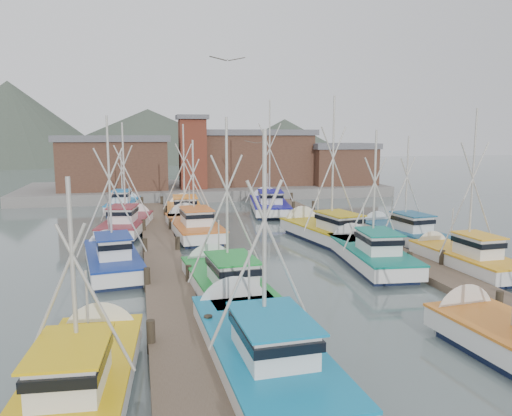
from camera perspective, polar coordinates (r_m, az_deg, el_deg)
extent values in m
plane|color=#4D5D5C|center=(28.14, 4.27, -7.16)|extent=(260.00, 260.00, 0.00)
cube|color=brown|center=(30.75, -10.64, -5.55)|extent=(2.20, 46.00, 0.40)
cylinder|color=black|center=(18.27, -11.90, -14.64)|extent=(0.30, 0.30, 1.50)
cylinder|color=black|center=(24.87, -12.32, -8.36)|extent=(0.30, 0.30, 1.50)
cylinder|color=black|center=(31.64, -12.56, -4.74)|extent=(0.30, 0.30, 1.50)
cylinder|color=black|center=(38.49, -12.71, -2.40)|extent=(0.30, 0.30, 1.50)
cylinder|color=black|center=(45.39, -12.81, -0.77)|extent=(0.30, 0.30, 1.50)
cylinder|color=black|center=(52.32, -12.89, 0.43)|extent=(0.30, 0.30, 1.50)
cylinder|color=black|center=(18.41, -5.46, -14.32)|extent=(0.30, 0.30, 1.50)
cylinder|color=black|center=(24.97, -7.68, -8.17)|extent=(0.30, 0.30, 1.50)
cylinder|color=black|center=(31.72, -8.93, -4.61)|extent=(0.30, 0.30, 1.50)
cylinder|color=black|center=(38.56, -9.74, -2.30)|extent=(0.30, 0.30, 1.50)
cylinder|color=black|center=(45.45, -10.29, -0.69)|extent=(0.30, 0.30, 1.50)
cylinder|color=black|center=(52.36, -10.70, 0.50)|extent=(0.30, 0.30, 1.50)
cube|color=brown|center=(34.29, 13.48, -4.18)|extent=(2.20, 46.00, 0.40)
cylinder|color=black|center=(23.16, 25.99, -10.32)|extent=(0.30, 0.30, 1.50)
cylinder|color=black|center=(28.65, 17.11, -6.30)|extent=(0.30, 0.30, 1.50)
cylinder|color=black|center=(34.69, 11.28, -3.54)|extent=(0.30, 0.30, 1.50)
cylinder|color=black|center=(41.04, 7.23, -1.59)|extent=(0.30, 0.30, 1.50)
cylinder|color=black|center=(47.57, 4.29, -0.17)|extent=(0.30, 0.30, 1.50)
cylinder|color=black|center=(54.22, 2.07, 0.91)|extent=(0.30, 0.30, 1.50)
cylinder|color=black|center=(29.69, 20.46, -5.95)|extent=(0.30, 0.30, 1.50)
cylinder|color=black|center=(35.56, 14.22, -3.35)|extent=(0.30, 0.30, 1.50)
cylinder|color=black|center=(41.77, 9.81, -1.47)|extent=(0.30, 0.30, 1.50)
cylinder|color=black|center=(48.20, 6.56, -0.09)|extent=(0.30, 0.30, 1.50)
cylinder|color=black|center=(54.77, 4.08, 0.97)|extent=(0.30, 0.30, 1.50)
cube|color=gray|center=(63.75, -5.77, 2.14)|extent=(44.00, 16.00, 1.20)
cube|color=brown|center=(61.00, -15.90, 4.74)|extent=(12.00, 8.00, 5.50)
cube|color=slate|center=(60.90, -16.02, 7.65)|extent=(12.72, 8.48, 0.70)
cube|color=brown|center=(64.50, -0.51, 5.56)|extent=(14.00, 9.00, 6.20)
cube|color=slate|center=(64.42, -0.51, 8.62)|extent=(14.84, 9.54, 0.70)
cube|color=brown|center=(65.06, 9.61, 4.71)|extent=(8.00, 6.00, 4.50)
cube|color=slate|center=(64.95, 9.67, 7.00)|extent=(8.48, 6.36, 0.70)
cube|color=maroon|center=(59.21, -7.26, 6.10)|extent=(3.00, 3.00, 8.00)
cube|color=slate|center=(59.19, -7.34, 10.21)|extent=(3.60, 3.60, 0.50)
cone|color=#444E41|center=(144.57, -26.03, 4.60)|extent=(110.00, 110.00, 42.00)
cone|color=#444E41|center=(156.05, -12.12, 5.49)|extent=(140.00, 140.00, 30.00)
cone|color=#444E41|center=(152.29, 3.26, 5.60)|extent=(90.00, 90.00, 24.00)
cube|color=#0F1935|center=(16.79, 0.74, -18.12)|extent=(2.99, 8.37, 0.70)
cube|color=white|center=(16.51, 0.75, -16.10)|extent=(3.40, 9.51, 0.80)
cube|color=#0C7DAB|center=(16.36, 0.75, -14.89)|extent=(3.49, 9.61, 0.10)
cone|color=white|center=(20.80, -2.91, -11.26)|extent=(2.98, 1.20, 2.94)
cube|color=white|center=(15.14, 1.97, -14.54)|extent=(2.00, 2.89, 1.10)
cube|color=black|center=(15.05, 1.98, -13.73)|extent=(2.13, 3.17, 0.28)
cube|color=#0C7DAB|center=(14.92, 1.99, -12.45)|extent=(2.26, 3.37, 0.07)
cylinder|color=#B7B2A8|center=(15.17, 0.97, -3.56)|extent=(0.14, 0.14, 6.61)
cylinder|color=#B7B2A8|center=(15.20, -1.23, -6.55)|extent=(2.38, 0.18, 5.17)
cylinder|color=#B7B2A8|center=(15.53, 3.11, -6.24)|extent=(2.38, 0.18, 5.17)
cylinder|color=#B7B2A8|center=(17.47, -0.80, -9.09)|extent=(0.08, 0.08, 2.63)
cone|color=white|center=(21.55, 21.72, -11.16)|extent=(2.81, 1.33, 2.73)
cube|color=#0F1935|center=(15.74, -19.30, -20.56)|extent=(2.97, 7.42, 0.70)
cube|color=white|center=(15.44, -19.42, -18.45)|extent=(3.38, 8.43, 0.80)
cube|color=yellow|center=(15.28, -19.49, -17.17)|extent=(3.46, 8.52, 0.10)
cone|color=white|center=(19.20, -17.01, -13.35)|extent=(2.65, 1.32, 2.57)
cube|color=white|center=(14.16, -20.41, -16.79)|extent=(1.87, 2.60, 1.10)
cube|color=black|center=(14.07, -20.46, -15.94)|extent=(1.99, 2.86, 0.28)
cube|color=yellow|center=(13.93, -20.54, -14.58)|extent=(2.11, 3.03, 0.07)
cylinder|color=#B7B2A8|center=(14.18, -20.16, -7.51)|extent=(0.13, 0.13, 5.38)
cylinder|color=#B7B2A8|center=(14.49, -22.26, -9.90)|extent=(1.94, 0.26, 4.21)
cylinder|color=#B7B2A8|center=(14.26, -17.77, -9.97)|extent=(1.94, 0.26, 4.21)
cylinder|color=#B7B2A8|center=(16.16, -18.69, -11.01)|extent=(0.08, 0.08, 2.47)
cube|color=#0F1935|center=(23.35, -3.34, -10.33)|extent=(2.97, 7.63, 0.70)
cube|color=white|center=(23.15, -3.36, -8.81)|extent=(3.37, 8.67, 0.80)
cube|color=#169430|center=(23.04, -3.37, -7.91)|extent=(3.46, 8.76, 0.10)
cone|color=white|center=(27.17, -5.55, -6.54)|extent=(2.73, 1.29, 2.65)
cube|color=white|center=(21.93, -2.73, -7.20)|extent=(1.89, 2.67, 1.10)
cube|color=black|center=(21.87, -2.73, -6.62)|extent=(2.02, 2.93, 0.28)
cube|color=#169430|center=(21.78, -2.74, -5.70)|extent=(2.15, 3.10, 0.07)
cylinder|color=#B7B2A8|center=(22.13, -3.34, 1.01)|extent=(0.13, 0.13, 7.20)
cylinder|color=#B7B2A8|center=(22.13, -4.69, -1.22)|extent=(2.57, 0.27, 5.63)
cylinder|color=#B7B2A8|center=(22.39, -1.97, -1.08)|extent=(2.57, 0.27, 5.63)
cylinder|color=#B7B2A8|center=(24.17, -4.27, -4.15)|extent=(0.07, 0.07, 2.37)
cube|color=#0F1935|center=(29.71, 12.98, -6.41)|extent=(3.23, 7.75, 0.70)
cube|color=white|center=(29.55, 13.02, -5.20)|extent=(3.67, 8.81, 0.80)
cube|color=#077261|center=(29.47, 13.05, -4.48)|extent=(3.76, 8.90, 0.10)
cone|color=white|center=(33.53, 10.49, -3.76)|extent=(2.78, 1.38, 2.68)
cube|color=white|center=(28.41, 13.80, -3.81)|extent=(1.99, 2.74, 1.10)
cube|color=black|center=(28.36, 13.82, -3.35)|extent=(2.13, 3.00, 0.28)
cube|color=#077261|center=(28.29, 13.84, -2.64)|extent=(2.26, 3.18, 0.07)
cylinder|color=#B7B2A8|center=(28.75, 13.39, 2.01)|extent=(0.13, 0.13, 6.70)
cylinder|color=#B7B2A8|center=(28.66, 12.31, 0.44)|extent=(2.39, 0.34, 5.24)
cylinder|color=#B7B2A8|center=(29.05, 14.35, 0.47)|extent=(2.39, 0.34, 5.24)
cylinder|color=#B7B2A8|center=(30.65, 12.13, -1.62)|extent=(0.08, 0.08, 2.39)
cube|color=#0F1935|center=(28.85, -16.03, -6.98)|extent=(3.18, 7.23, 0.70)
cube|color=white|center=(28.68, -16.08, -5.73)|extent=(3.61, 8.22, 0.80)
cube|color=navy|center=(28.59, -16.11, -4.99)|extent=(3.70, 8.31, 0.10)
cone|color=white|center=(32.58, -16.68, -4.34)|extent=(2.60, 1.42, 2.48)
cube|color=white|center=(27.54, -15.99, -4.28)|extent=(1.90, 2.58, 1.10)
cube|color=black|center=(27.49, -16.01, -3.81)|extent=(2.04, 2.83, 0.28)
cube|color=navy|center=(27.42, -16.04, -3.07)|extent=(2.16, 3.00, 0.07)
cylinder|color=#B7B2A8|center=(27.83, -16.40, 2.45)|extent=(0.13, 0.13, 7.43)
cylinder|color=#B7B2A8|center=(27.89, -17.44, 0.61)|extent=(2.64, 0.44, 5.81)
cylinder|color=#B7B2A8|center=(27.97, -15.21, 0.72)|extent=(2.64, 0.44, 5.81)
cylinder|color=#B7B2A8|center=(29.75, -16.45, -2.09)|extent=(0.08, 0.08, 2.38)
cube|color=#0F1935|center=(30.19, 22.78, -6.63)|extent=(2.38, 6.55, 0.70)
cube|color=white|center=(30.04, 22.85, -5.43)|extent=(2.71, 7.44, 0.80)
cube|color=#F2A71D|center=(29.95, 22.89, -4.72)|extent=(2.79, 7.52, 0.10)
cone|color=white|center=(32.94, 18.88, -4.30)|extent=(2.37, 1.19, 2.32)
cube|color=white|center=(29.17, 24.03, -3.99)|extent=(1.59, 2.26, 1.10)
cube|color=black|center=(29.12, 24.06, -3.54)|extent=(1.69, 2.49, 0.28)
cube|color=#F2A71D|center=(29.05, 24.10, -2.85)|extent=(1.80, 2.64, 0.07)
cylinder|color=#B7B2A8|center=(29.24, 23.51, 2.75)|extent=(0.11, 0.11, 7.82)
cylinder|color=#B7B2A8|center=(29.03, 22.65, 0.93)|extent=(2.78, 0.19, 6.11)
cylinder|color=#B7B2A8|center=(29.65, 24.15, 0.99)|extent=(2.78, 0.19, 6.11)
cylinder|color=#B7B2A8|center=(30.74, 21.50, -2.00)|extent=(0.07, 0.07, 2.15)
cube|color=#0F1935|center=(37.62, -7.11, -3.13)|extent=(3.23, 8.33, 0.70)
cube|color=white|center=(37.49, -7.13, -2.16)|extent=(3.67, 9.46, 0.80)
cube|color=orange|center=(37.43, -7.14, -1.59)|extent=(3.77, 9.56, 0.10)
cone|color=white|center=(42.02, -8.26, -1.24)|extent=(2.97, 1.30, 2.90)
cube|color=white|center=(36.25, -6.85, -0.99)|extent=(2.07, 2.91, 1.10)
cube|color=black|center=(36.21, -6.85, -0.63)|extent=(2.21, 3.19, 0.28)
cube|color=orange|center=(36.16, -6.86, -0.07)|extent=(2.34, 3.39, 0.07)
cylinder|color=#B7B2A8|center=(36.84, -7.18, 3.02)|extent=(0.14, 0.14, 6.04)
cylinder|color=#B7B2A8|center=(36.81, -8.07, 1.89)|extent=(2.18, 0.25, 4.73)
cylinder|color=#B7B2A8|center=(37.02, -6.26, 1.96)|extent=(2.18, 0.25, 4.73)
cylinder|color=#B7B2A8|center=(38.86, -7.62, 0.60)|extent=(0.08, 0.08, 2.59)
cube|color=#0F1935|center=(35.56, 8.43, -3.84)|extent=(4.12, 8.75, 0.70)
cube|color=white|center=(35.43, 8.45, -2.81)|extent=(4.69, 9.95, 0.80)
cube|color=#C3A10B|center=(35.35, 8.46, -2.20)|extent=(4.79, 10.06, 0.10)
cone|color=white|center=(39.53, 4.83, -1.79)|extent=(3.13, 1.59, 2.99)
cube|color=white|center=(34.30, 9.48, -1.59)|extent=(2.39, 3.15, 1.10)
cube|color=black|center=(34.26, 9.49, -1.21)|extent=(2.56, 3.46, 0.28)
cube|color=#C3A10B|center=(34.20, 9.50, -0.62)|extent=(2.71, 3.67, 0.07)
cylinder|color=#B7B2A8|center=(34.65, 8.79, 5.11)|extent=(0.15, 0.15, 9.01)
cylinder|color=#B7B2A8|center=(34.41, 7.88, 3.34)|extent=(3.18, 0.64, 7.03)
cylinder|color=#B7B2A8|center=(35.05, 9.60, 3.40)|extent=(3.18, 0.64, 7.03)
cylinder|color=#B7B2A8|center=(36.61, 7.10, 0.13)|extent=(0.09, 0.09, 2.67)
cube|color=#0F1935|center=(39.63, -14.56, -2.75)|extent=(3.72, 7.79, 0.70)
cube|color=white|center=(39.51, -14.60, -1.82)|extent=(4.23, 8.86, 0.80)
cube|color=maroon|center=(39.44, -14.62, -1.28)|extent=(4.33, 8.96, 0.10)
cone|color=white|center=(43.64, -13.48, -1.03)|extent=(2.81, 1.55, 2.65)
cube|color=white|center=(38.37, -14.95, -0.70)|extent=(2.14, 2.81, 1.10)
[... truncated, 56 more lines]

